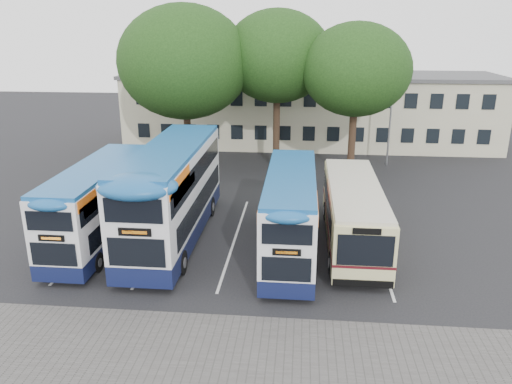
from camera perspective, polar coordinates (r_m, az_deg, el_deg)
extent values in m
plane|color=black|center=(20.62, 6.26, -11.30)|extent=(120.00, 120.00, 0.00)
cube|color=#595654|center=(16.52, -0.95, -19.66)|extent=(40.00, 6.00, 0.01)
cube|color=silver|center=(27.09, -17.29, -4.52)|extent=(0.12, 11.00, 0.01)
cube|color=silver|center=(25.97, -10.11, -4.94)|extent=(0.12, 11.00, 0.01)
cube|color=silver|center=(25.29, -2.41, -5.32)|extent=(0.12, 11.00, 0.01)
cube|color=silver|center=(25.08, 5.58, -5.60)|extent=(0.12, 11.00, 0.01)
cube|color=silver|center=(25.36, 13.55, -5.78)|extent=(0.12, 11.00, 0.01)
cube|color=#BBB397|center=(45.48, 6.08, 9.29)|extent=(32.00, 8.00, 6.00)
cube|color=#4C4C4F|center=(45.10, 6.21, 13.12)|extent=(32.40, 8.40, 0.30)
cube|color=black|center=(41.76, 6.05, 6.65)|extent=(30.00, 0.06, 1.20)
cube|color=black|center=(41.28, 6.18, 10.46)|extent=(30.00, 0.06, 1.20)
cylinder|color=gray|center=(38.88, 15.21, 9.43)|extent=(0.14, 0.14, 9.00)
cube|color=gray|center=(38.48, 15.80, 16.05)|extent=(0.12, 0.80, 0.12)
cube|color=gray|center=(38.09, 15.89, 15.95)|extent=(0.25, 0.50, 0.12)
cylinder|color=black|center=(36.94, -7.83, 6.86)|extent=(0.50, 0.50, 5.71)
ellipsoid|color=black|center=(36.28, -8.18, 14.48)|extent=(9.31, 9.31, 7.91)
cylinder|color=black|center=(37.43, 2.35, 7.37)|extent=(0.50, 0.50, 5.97)
ellipsoid|color=black|center=(36.79, 2.45, 15.24)|extent=(7.72, 7.72, 6.56)
cylinder|color=black|center=(35.50, 10.91, 6.00)|extent=(0.50, 0.50, 5.45)
ellipsoid|color=black|center=(34.81, 11.39, 13.55)|extent=(7.32, 7.32, 6.22)
cube|color=#10173D|center=(25.79, -17.24, -4.21)|extent=(2.22, 9.33, 0.71)
cube|color=silver|center=(25.19, -17.61, -0.57)|extent=(2.22, 9.33, 2.75)
cube|color=#185393|center=(24.78, -17.92, 2.54)|extent=(2.18, 9.14, 0.27)
cube|color=black|center=(25.67, -17.22, -1.97)|extent=(2.26, 8.26, 0.89)
cube|color=black|center=(25.00, -17.75, 0.78)|extent=(2.26, 8.79, 0.80)
cube|color=orange|center=(21.75, -18.20, -0.53)|extent=(0.02, 2.84, 0.49)
cube|color=black|center=(21.28, -22.35, -4.90)|extent=(1.07, 0.06, 0.27)
cylinder|color=black|center=(28.54, -17.05, -2.36)|extent=(0.27, 0.89, 0.89)
cylinder|color=black|center=(27.85, -13.23, -2.54)|extent=(0.27, 0.89, 0.89)
cylinder|color=black|center=(23.75, -22.22, -7.25)|extent=(0.27, 0.89, 0.89)
cylinder|color=black|center=(22.92, -17.71, -7.67)|extent=(0.27, 0.89, 0.89)
cube|color=#10173D|center=(25.34, -9.30, -3.67)|extent=(2.69, 11.30, 0.86)
cube|color=silver|center=(24.63, -9.55, 0.86)|extent=(2.69, 11.30, 3.34)
cube|color=#185393|center=(24.17, -9.76, 4.75)|extent=(2.64, 11.07, 0.32)
cube|color=black|center=(25.21, -9.25, -0.90)|extent=(2.73, 10.01, 1.08)
cube|color=black|center=(24.42, -9.64, 2.54)|extent=(2.73, 10.65, 0.97)
cube|color=orange|center=(20.47, -8.67, 1.20)|extent=(0.02, 3.44, 0.59)
cube|color=black|center=(19.58, -13.70, -4.48)|extent=(1.29, 0.06, 0.32)
cylinder|color=black|center=(28.68, -10.02, -1.50)|extent=(0.32, 1.08, 1.08)
cylinder|color=black|center=(28.14, -5.23, -1.68)|extent=(0.32, 1.08, 1.08)
cylinder|color=black|center=(22.55, -14.63, -7.55)|extent=(0.32, 1.08, 1.08)
cylinder|color=black|center=(21.86, -8.57, -7.98)|extent=(0.32, 1.08, 1.08)
cube|color=#10173D|center=(23.51, 3.86, -5.62)|extent=(2.21, 9.30, 0.71)
cube|color=silver|center=(22.86, 3.96, -1.67)|extent=(2.21, 9.30, 2.75)
cube|color=#185393|center=(22.41, 4.04, 1.73)|extent=(2.17, 9.11, 0.27)
cube|color=black|center=(23.37, 3.93, -3.18)|extent=(2.25, 8.24, 0.89)
cube|color=black|center=(22.65, 3.99, -0.20)|extent=(2.25, 8.77, 0.80)
cube|color=orange|center=(19.61, 7.03, -1.80)|extent=(0.02, 2.83, 0.49)
cube|color=black|center=(18.57, 3.53, -6.90)|extent=(1.06, 0.06, 0.27)
cylinder|color=black|center=(26.10, 1.84, -3.49)|extent=(0.27, 0.89, 0.89)
cylinder|color=black|center=(26.06, 6.24, -3.62)|extent=(0.27, 0.89, 0.89)
cylinder|color=black|center=(20.88, 0.81, -9.39)|extent=(0.27, 0.89, 0.89)
cylinder|color=black|center=(20.84, 6.38, -9.58)|extent=(0.27, 0.89, 0.89)
cube|color=red|center=(23.71, 6.79, 0.58)|extent=(0.02, 3.54, 0.75)
cube|color=beige|center=(24.69, 11.06, -2.35)|extent=(2.49, 9.96, 2.54)
cube|color=beige|center=(24.26, 11.25, 0.57)|extent=(2.39, 9.56, 0.20)
cube|color=black|center=(25.01, 11.02, -1.04)|extent=(2.53, 7.96, 0.90)
cube|color=#4E0F16|center=(24.84, 11.01, -3.26)|extent=(2.52, 9.98, 0.12)
cube|color=black|center=(19.98, 12.40, -6.57)|extent=(2.19, 0.06, 1.29)
cylinder|color=black|center=(21.92, 8.73, -8.03)|extent=(0.30, 1.00, 1.00)
cylinder|color=black|center=(22.18, 14.60, -8.11)|extent=(0.30, 1.00, 1.00)
cylinder|color=black|center=(27.76, 8.07, -2.16)|extent=(0.30, 1.00, 1.00)
cylinder|color=black|center=(27.97, 12.68, -2.28)|extent=(0.30, 1.00, 1.00)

